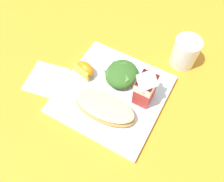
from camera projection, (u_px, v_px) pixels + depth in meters
name	position (u px, v px, depth m)	size (l,w,h in m)	color
ground	(112.00, 96.00, 0.67)	(3.00, 3.00, 0.00)	orange
white_plate	(112.00, 94.00, 0.67)	(0.28, 0.28, 0.02)	silver
cheesy_pizza_bread	(105.00, 108.00, 0.62)	(0.09, 0.17, 0.04)	tan
green_salad_pile	(122.00, 74.00, 0.67)	(0.10, 0.09, 0.04)	#336023
milk_carton	(146.00, 87.00, 0.60)	(0.06, 0.04, 0.11)	#B7332D
orange_wedge_front	(85.00, 69.00, 0.68)	(0.05, 0.07, 0.04)	orange
paper_napkin	(46.00, 79.00, 0.70)	(0.11, 0.11, 0.00)	white
drinking_clear_cup	(185.00, 52.00, 0.70)	(0.08, 0.08, 0.09)	silver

